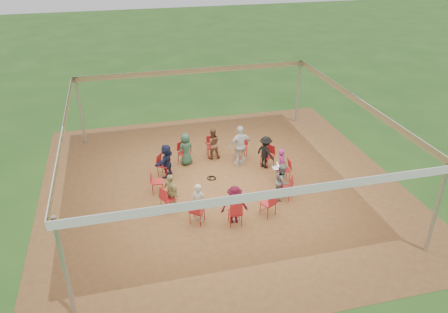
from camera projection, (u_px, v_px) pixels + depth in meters
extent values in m
plane|color=#265119|center=(222.00, 186.00, 16.19)|extent=(80.00, 80.00, 0.00)
plane|color=brown|center=(222.00, 186.00, 16.19)|extent=(13.00, 13.00, 0.00)
cylinder|color=#B2B2B7|center=(65.00, 269.00, 10.12)|extent=(0.12, 0.12, 3.00)
cylinder|color=#B2B2B7|center=(81.00, 112.00, 18.68)|extent=(0.12, 0.12, 3.00)
cylinder|color=#B2B2B7|center=(437.00, 209.00, 12.29)|extent=(0.12, 0.12, 3.00)
cylinder|color=#B2B2B7|center=(298.00, 92.00, 20.85)|extent=(0.12, 0.12, 3.00)
plane|color=white|center=(222.00, 111.00, 14.78)|extent=(10.30, 10.30, 0.00)
cube|color=white|center=(274.00, 194.00, 10.43)|extent=(10.30, 0.03, 0.24)
cube|color=white|center=(194.00, 71.00, 19.25)|extent=(10.30, 0.03, 0.24)
cube|color=white|center=(63.00, 130.00, 13.72)|extent=(0.03, 10.30, 0.24)
cube|color=white|center=(358.00, 101.00, 15.95)|extent=(0.03, 10.30, 0.24)
imported|color=#851F68|center=(281.00, 165.00, 16.23)|extent=(0.35, 0.51, 1.33)
imported|color=black|center=(266.00, 152.00, 17.15)|extent=(0.76, 0.96, 1.33)
imported|color=brown|center=(212.00, 144.00, 17.82)|extent=(0.67, 0.42, 1.33)
imported|color=#264832|center=(186.00, 149.00, 17.38)|extent=(0.75, 0.61, 1.33)
imported|color=#191D3C|center=(167.00, 161.00, 16.54)|extent=(1.07, 1.28, 1.33)
imported|color=tan|center=(171.00, 192.00, 14.59)|extent=(0.70, 0.88, 1.33)
imported|color=#AEAB99|center=(198.00, 203.00, 14.01)|extent=(0.58, 0.54, 1.33)
imported|color=#400819|center=(234.00, 205.00, 13.93)|extent=(0.89, 0.48, 1.33)
imported|color=slate|center=(282.00, 181.00, 15.21)|extent=(0.67, 0.75, 1.33)
imported|color=silver|center=(241.00, 146.00, 17.22)|extent=(1.05, 0.62, 1.70)
torus|color=black|center=(211.00, 178.00, 16.66)|extent=(0.40, 0.40, 0.03)
torus|color=black|center=(213.00, 178.00, 16.64)|extent=(0.32, 0.32, 0.03)
cube|color=#B7B7BC|center=(275.00, 168.00, 16.24)|extent=(0.23, 0.32, 0.01)
cube|color=#B7B7BC|center=(278.00, 165.00, 16.21)|extent=(0.09, 0.31, 0.20)
cube|color=#CCE0FF|center=(278.00, 165.00, 16.21)|extent=(0.07, 0.27, 0.17)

